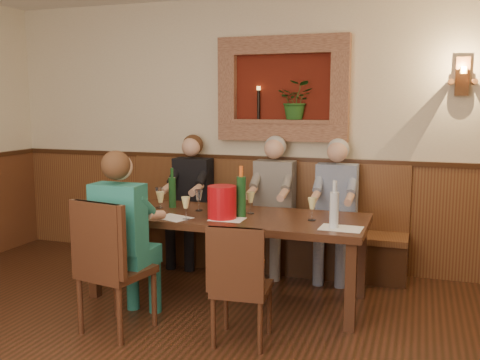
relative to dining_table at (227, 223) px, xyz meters
The scene contains 28 objects.
room_shell 2.21m from the dining_table, 90.00° to the right, with size 6.04×6.04×2.82m.
wainscoting 1.85m from the dining_table, 90.00° to the right, with size 6.02×6.02×1.15m.
wall_niche 1.59m from the dining_table, 77.58° to the left, with size 1.36×0.30×1.06m.
wall_sconce 2.53m from the dining_table, 29.61° to the left, with size 0.25×0.20×0.35m.
dining_table is the anchor object (origin of this frame).
bench 1.01m from the dining_table, 90.00° to the left, with size 3.00×0.45×1.11m.
chair_near_left 1.15m from the dining_table, 120.64° to the right, with size 0.53×0.53×1.02m.
chair_near_right 1.00m from the dining_table, 63.57° to the right, with size 0.42×0.42×0.88m.
person_bench_left 1.12m from the dining_table, 131.12° to the left, with size 0.40×0.49×1.38m.
person_bench_mid 0.86m from the dining_table, 78.15° to the left, with size 0.40×0.49×1.38m.
person_bench_right 1.17m from the dining_table, 46.11° to the left, with size 0.40×0.49×1.37m.
person_chair_front 0.96m from the dining_table, 125.23° to the right, with size 0.39×0.48×1.37m.
spittoon_bucket 0.27m from the dining_table, 85.52° to the right, with size 0.24×0.24×0.28m, color #B60B11.
wine_bottle_green_a 0.30m from the dining_table, 18.06° to the right, with size 0.11×0.11×0.43m.
wine_bottle_green_b 0.64m from the dining_table, 167.51° to the left, with size 0.09×0.09×0.37m.
water_bottle 1.01m from the dining_table, 12.60° to the right, with size 0.09×0.09×0.37m.
tasting_sheet_a 0.94m from the dining_table, behind, with size 0.28×0.20×0.00m, color white.
tasting_sheet_b 0.21m from the dining_table, 70.13° to the right, with size 0.28×0.20×0.00m, color white.
tasting_sheet_c 1.04m from the dining_table, 11.55° to the right, with size 0.32×0.23×0.00m, color white.
tasting_sheet_d 0.48m from the dining_table, 143.89° to the right, with size 0.30×0.21×0.00m, color white.
wine_glass_0 0.27m from the dining_table, 28.92° to the left, with size 0.08×0.08×0.19m, color #F3EA91, non-canonical shape.
wine_glass_1 0.72m from the dining_table, behind, with size 0.08×0.08×0.19m, color white, non-canonical shape.
wine_glass_2 0.93m from the dining_table, 167.43° to the right, with size 0.08×0.08×0.19m, color #F3EA91, non-canonical shape.
wine_glass_3 0.19m from the dining_table, 90.44° to the right, with size 0.08×0.08×0.19m, color #F3EA91, non-canonical shape.
wine_glass_4 0.35m from the dining_table, 167.68° to the left, with size 0.08×0.08×0.19m, color white, non-canonical shape.
wine_glass_5 0.43m from the dining_table, 129.87° to the right, with size 0.08×0.08×0.19m, color #F3EA91, non-canonical shape.
wine_glass_6 0.76m from the dining_table, ahead, with size 0.08×0.08×0.19m, color #F3EA91, non-canonical shape.
wine_glass_7 0.61m from the dining_table, 165.63° to the right, with size 0.08×0.08×0.19m, color #F3EA91, non-canonical shape.
Camera 1 is at (1.57, -2.43, 1.72)m, focal length 40.00 mm.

